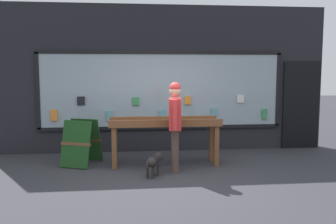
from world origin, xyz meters
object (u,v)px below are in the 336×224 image
object	(u,v)px
sandwich_board_sign	(82,142)
small_dog	(154,161)
display_table_main	(165,128)
person_browsing	(175,120)

from	to	relation	value
sandwich_board_sign	small_dog	bearing A→B (deg)	-14.34
small_dog	display_table_main	bearing A→B (deg)	9.11
person_browsing	sandwich_board_sign	size ratio (longest dim) A/B	1.86
display_table_main	small_dog	xyz separation A→B (m)	(-0.29, -0.81, -0.47)
display_table_main	sandwich_board_sign	xyz separation A→B (m)	(-1.67, 0.19, -0.29)
person_browsing	small_dog	bearing A→B (deg)	129.71
display_table_main	small_dog	bearing A→B (deg)	-109.64
display_table_main	sandwich_board_sign	size ratio (longest dim) A/B	2.44
person_browsing	sandwich_board_sign	distance (m)	2.01
display_table_main	small_dog	size ratio (longest dim) A/B	4.13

